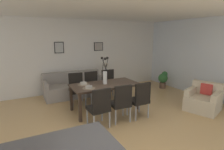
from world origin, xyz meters
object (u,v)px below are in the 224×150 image
Objects in this scene: dining_chair_near_left at (100,106)px; dining_chair_mid_right at (109,82)px; bowl_near_right at (83,83)px; dining_chair_far_right at (93,85)px; bowl_near_left at (89,87)px; centerpiece_vase at (105,74)px; potted_plant at (163,79)px; dining_table at (105,87)px; side_table at (106,84)px; dining_chair_mid_left at (140,98)px; framed_picture_center at (99,46)px; table_lamp at (106,67)px; dining_chair_far_left at (121,101)px; sofa at (74,87)px; framed_picture_left at (59,48)px; armchair at (203,100)px; dining_chair_near_right at (77,87)px.

dining_chair_mid_right is (1.11, 1.75, 0.00)m from dining_chair_near_left.
bowl_near_right is (-0.00, 1.06, 0.27)m from dining_chair_near_left.
bowl_near_left is at bearing -116.22° from dining_chair_far_right.
dining_chair_near_left is 1.14m from centerpiece_vase.
dining_chair_near_left is 3.91m from potted_plant.
dining_table reaches higher than side_table.
potted_plant is (2.95, 0.91, -0.65)m from centerpiece_vase.
dining_table is at bearing -87.91° from dining_chair_far_right.
dining_chair_near_left is 1.00× the size of dining_chair_mid_left.
table_lamp is at bearing -85.43° from framed_picture_center.
dining_chair_far_left is 3.40m from potted_plant.
dining_table is 0.91× the size of sofa.
dining_chair_mid_left reaches higher than side_table.
framed_picture_left is (-0.71, 1.28, 1.11)m from dining_chair_far_right.
dining_chair_far_right reaches higher than potted_plant.
centerpiece_vase is 4.32× the size of bowl_near_left.
dining_table is 0.59m from bowl_near_left.
framed_picture_left reaches higher than sofa.
table_lamp is at bearing -18.86° from framed_picture_left.
sofa is at bearing 167.83° from potted_plant.
armchair is 3.99m from framed_picture_center.
bowl_near_left is 2.47m from framed_picture_left.
sofa is 1.82m from framed_picture_center.
framed_picture_center is at bearing 23.04° from sofa.
dining_chair_mid_left is (1.09, 0.01, 0.00)m from dining_chair_near_left.
dining_chair_far_left is 1.77× the size of side_table.
centerpiece_vase is at bearing -20.38° from bowl_near_right.
dining_chair_mid_right reaches higher than armchair.
bowl_near_right is at bearing 90.00° from bowl_near_left.
centerpiece_vase is 0.63m from bowl_near_right.
dining_chair_far_left is at bearing -61.29° from bowl_near_right.
dining_chair_mid_right is (0.57, 0.89, -0.15)m from dining_table.
framed_picture_left is at bearing -180.00° from framed_picture_center.
bowl_near_right is 0.09× the size of sofa.
dining_table is at bearing 57.90° from dining_chair_near_left.
dining_chair_mid_right is 1.33m from bowl_near_right.
dining_chair_far_right reaches higher than sofa.
dining_chair_near_right is 1.00× the size of dining_chair_mid_left.
framed_picture_left is at bearing 109.23° from dining_table.
dining_chair_near_right reaches higher than armchair.
table_lamp reaches higher than dining_chair_far_right.
dining_chair_far_right is at bearing 92.16° from centerpiece_vase.
sofa is 5.50× the size of framed_picture_center.
dining_table is 2.69× the size of potted_plant.
dining_chair_far_right is 0.90× the size of armchair.
potted_plant is at bearing 0.51° from dining_chair_mid_right.
dining_chair_mid_left is 1.77× the size of side_table.
dining_chair_far_left is at bearing -80.27° from sofa.
dining_chair_near_left is 1.00× the size of dining_chair_far_left.
framed_picture_center is at bearing 56.24° from bowl_near_right.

